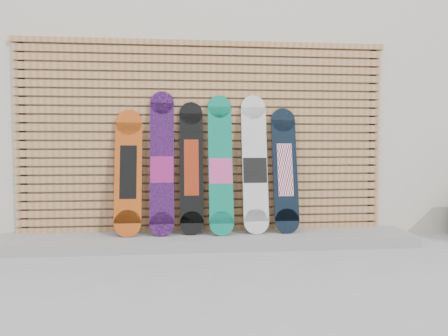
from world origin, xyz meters
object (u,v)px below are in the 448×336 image
at_px(snowboard_0, 128,172).
at_px(snowboard_2, 191,167).
at_px(snowboard_3, 220,165).
at_px(snowboard_1, 162,163).
at_px(snowboard_5, 285,170).
at_px(snowboard_4, 255,164).

distance_m(snowboard_0, snowboard_2, 0.69).
bearing_deg(snowboard_0, snowboard_2, 1.48).
distance_m(snowboard_2, snowboard_3, 0.33).
relative_size(snowboard_0, snowboard_1, 0.87).
distance_m(snowboard_0, snowboard_5, 1.75).
bearing_deg(snowboard_0, snowboard_1, -0.92).
bearing_deg(snowboard_1, snowboard_0, 179.08).
bearing_deg(snowboard_4, snowboard_0, -179.84).
bearing_deg(snowboard_3, snowboard_2, 172.89).
distance_m(snowboard_2, snowboard_5, 1.06).
bearing_deg(snowboard_4, snowboard_1, -179.46).
bearing_deg(snowboard_2, snowboard_4, -1.12).
xyz_separation_m(snowboard_2, snowboard_4, (0.71, -0.01, 0.03)).
distance_m(snowboard_1, snowboard_5, 1.39).
height_order(snowboard_1, snowboard_2, snowboard_1).
relative_size(snowboard_1, snowboard_3, 1.02).
relative_size(snowboard_0, snowboard_3, 0.89).
height_order(snowboard_2, snowboard_3, snowboard_3).
bearing_deg(snowboard_5, snowboard_3, -177.63).
relative_size(snowboard_1, snowboard_5, 1.13).
xyz_separation_m(snowboard_0, snowboard_1, (0.37, -0.01, 0.09)).
distance_m(snowboard_4, snowboard_5, 0.35).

